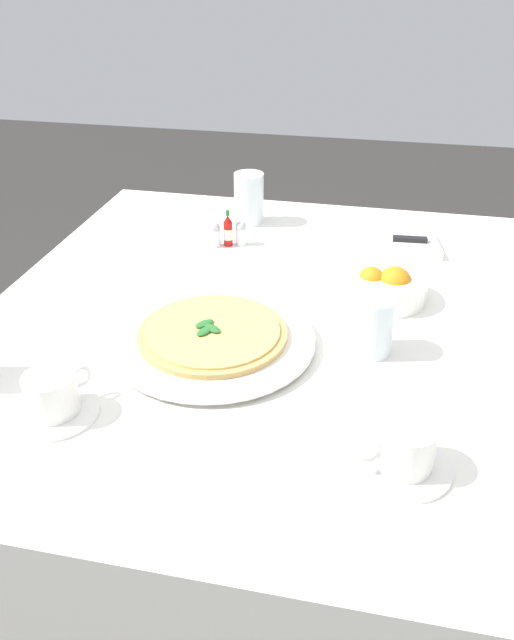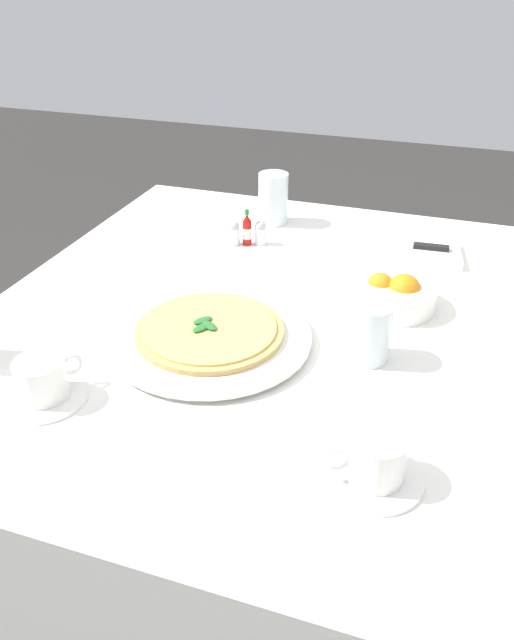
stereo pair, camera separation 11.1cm
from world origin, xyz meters
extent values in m
plane|color=#33302D|center=(0.00, 0.00, 0.00)|extent=(8.00, 8.00, 0.00)
cube|color=white|center=(0.00, 0.00, 0.73)|extent=(1.16, 1.16, 0.02)
cube|color=white|center=(0.00, -0.57, 0.58)|extent=(1.16, 0.01, 0.28)
cube|color=white|center=(0.57, 0.00, 0.58)|extent=(0.01, 1.16, 0.28)
cylinder|color=brown|center=(0.49, -0.49, 0.36)|extent=(0.06, 0.06, 0.72)
cylinder|color=white|center=(0.13, 0.13, 0.74)|extent=(0.21, 0.21, 0.01)
cylinder|color=white|center=(0.13, 0.13, 0.75)|extent=(0.35, 0.35, 0.01)
cylinder|color=#DBAD60|center=(0.13, 0.13, 0.76)|extent=(0.25, 0.25, 0.01)
cylinder|color=#EAC66B|center=(0.13, 0.13, 0.77)|extent=(0.23, 0.23, 0.00)
ellipsoid|color=#2D7533|center=(0.14, 0.12, 0.77)|extent=(0.04, 0.04, 0.01)
ellipsoid|color=#2D7533|center=(0.14, 0.14, 0.77)|extent=(0.03, 0.04, 0.01)
ellipsoid|color=#2D7533|center=(0.13, 0.13, 0.77)|extent=(0.04, 0.04, 0.01)
cylinder|color=white|center=(0.30, 0.35, 0.74)|extent=(0.13, 0.13, 0.01)
cylinder|color=white|center=(0.30, 0.35, 0.77)|extent=(0.08, 0.08, 0.06)
torus|color=white|center=(0.28, 0.31, 0.77)|extent=(0.02, 0.03, 0.03)
cylinder|color=black|center=(0.30, 0.35, 0.80)|extent=(0.07, 0.07, 0.00)
cylinder|color=white|center=(-0.19, 0.36, 0.74)|extent=(0.13, 0.13, 0.01)
cylinder|color=white|center=(-0.19, 0.36, 0.77)|extent=(0.08, 0.08, 0.06)
torus|color=white|center=(-0.15, 0.38, 0.78)|extent=(0.03, 0.02, 0.03)
cylinder|color=black|center=(-0.19, 0.36, 0.80)|extent=(0.07, 0.07, 0.00)
cylinder|color=white|center=(-0.14, 0.09, 0.79)|extent=(0.07, 0.07, 0.10)
cylinder|color=silver|center=(-0.14, 0.09, 0.78)|extent=(0.06, 0.06, 0.08)
cylinder|color=white|center=(0.19, -0.42, 0.80)|extent=(0.07, 0.07, 0.12)
cylinder|color=silver|center=(0.19, -0.42, 0.77)|extent=(0.06, 0.06, 0.06)
cube|color=white|center=(-0.15, -0.33, 0.75)|extent=(0.24, 0.16, 0.02)
cube|color=silver|center=(-0.10, -0.33, 0.76)|extent=(0.12, 0.03, 0.01)
cube|color=black|center=(-0.20, -0.34, 0.76)|extent=(0.08, 0.02, 0.01)
cylinder|color=white|center=(-0.16, -0.10, 0.76)|extent=(0.15, 0.15, 0.04)
sphere|color=orange|center=(-0.13, -0.10, 0.77)|extent=(0.05, 0.05, 0.05)
sphere|color=orange|center=(-0.17, -0.10, 0.77)|extent=(0.06, 0.06, 0.06)
cylinder|color=#B7140F|center=(0.20, -0.28, 0.76)|extent=(0.02, 0.02, 0.05)
cylinder|color=white|center=(0.20, -0.28, 0.76)|extent=(0.02, 0.02, 0.02)
cone|color=#B7140F|center=(0.20, -0.28, 0.80)|extent=(0.02, 0.02, 0.02)
cylinder|color=#1E722D|center=(0.20, -0.28, 0.81)|extent=(0.01, 0.01, 0.01)
cylinder|color=white|center=(0.23, -0.27, 0.76)|extent=(0.03, 0.03, 0.04)
cylinder|color=white|center=(0.23, -0.27, 0.75)|extent=(0.02, 0.02, 0.03)
sphere|color=silver|center=(0.23, -0.27, 0.78)|extent=(0.02, 0.02, 0.02)
cylinder|color=white|center=(0.17, -0.29, 0.76)|extent=(0.03, 0.03, 0.04)
cylinder|color=#38332D|center=(0.17, -0.29, 0.75)|extent=(0.02, 0.02, 0.03)
sphere|color=silver|center=(0.17, -0.29, 0.78)|extent=(0.02, 0.02, 0.02)
camera|label=1|loc=(-0.13, 1.00, 1.33)|focal=35.55mm
camera|label=2|loc=(-0.24, 0.97, 1.33)|focal=35.55mm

